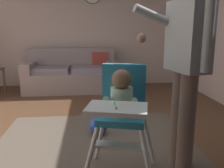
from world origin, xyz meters
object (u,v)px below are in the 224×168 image
(adult_standing, at_px, (186,66))
(toy_ball, at_px, (98,126))
(couch, at_px, (72,74))
(high_chair, at_px, (122,104))

(adult_standing, distance_m, toy_ball, 1.34)
(couch, distance_m, adult_standing, 3.36)
(high_chair, bearing_deg, adult_standing, 114.76)
(couch, relative_size, high_chair, 1.95)
(high_chair, distance_m, toy_ball, 1.06)
(couch, xyz_separation_m, high_chair, (0.61, -3.19, 0.32))
(high_chair, relative_size, adult_standing, 0.58)
(couch, bearing_deg, high_chair, 10.87)
(high_chair, height_order, adult_standing, adult_standing)
(adult_standing, height_order, toy_ball, adult_standing)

